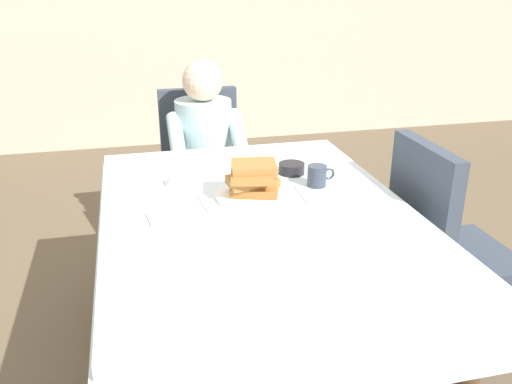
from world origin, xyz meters
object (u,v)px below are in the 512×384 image
at_px(bowl_butter, 292,168).
at_px(dining_table_main, 257,230).
at_px(chair_right_side, 440,237).
at_px(spoon_near_edge, 271,232).
at_px(breakfast_stack, 253,178).
at_px(fork_left_of_plate, 204,204).
at_px(diner_person, 205,146).
at_px(chair_diner, 202,162).
at_px(cup_coffee, 317,176).
at_px(syrup_pitcher, 174,177).
at_px(plate_breakfast, 253,196).
at_px(knife_right_of_plate, 302,195).

bearing_deg(bowl_butter, dining_table_main, -125.82).
distance_m(chair_right_side, bowl_butter, 0.67).
bearing_deg(chair_right_side, spoon_near_edge, -74.91).
distance_m(dining_table_main, breakfast_stack, 0.19).
height_order(chair_right_side, fork_left_of_plate, chair_right_side).
relative_size(breakfast_stack, fork_left_of_plate, 1.15).
bearing_deg(dining_table_main, chair_right_side, 0.00).
relative_size(dining_table_main, diner_person, 1.36).
height_order(dining_table_main, chair_diner, chair_diner).
height_order(breakfast_stack, cup_coffee, breakfast_stack).
height_order(chair_right_side, cup_coffee, chair_right_side).
xyz_separation_m(diner_person, bowl_butter, (0.27, -0.70, 0.09)).
bearing_deg(syrup_pitcher, diner_person, 72.25).
bearing_deg(chair_right_side, cup_coffee, -107.77).
distance_m(breakfast_stack, fork_left_of_plate, 0.21).
bearing_deg(diner_person, chair_diner, -90.00).
xyz_separation_m(bowl_butter, spoon_near_edge, (-0.23, -0.53, -0.02)).
distance_m(chair_right_side, spoon_near_edge, 0.83).
bearing_deg(diner_person, plate_breakfast, 92.84).
height_order(chair_right_side, knife_right_of_plate, chair_right_side).
bearing_deg(plate_breakfast, breakfast_stack, -32.67).
bearing_deg(cup_coffee, spoon_near_edge, -128.42).
height_order(breakfast_stack, fork_left_of_plate, breakfast_stack).
height_order(chair_diner, diner_person, diner_person).
bearing_deg(breakfast_stack, syrup_pitcher, 144.59).
height_order(dining_table_main, spoon_near_edge, spoon_near_edge).
distance_m(dining_table_main, syrup_pitcher, 0.42).
height_order(plate_breakfast, bowl_butter, bowl_butter).
xyz_separation_m(breakfast_stack, knife_right_of_plate, (0.19, -0.02, -0.08)).
bearing_deg(fork_left_of_plate, chair_diner, -13.76).
relative_size(dining_table_main, spoon_near_edge, 10.16).
bearing_deg(knife_right_of_plate, chair_diner, 14.49).
bearing_deg(chair_diner, dining_table_main, 91.86).
bearing_deg(cup_coffee, chair_diner, 107.72).
bearing_deg(knife_right_of_plate, breakfast_stack, 86.63).
xyz_separation_m(cup_coffee, knife_right_of_plate, (-0.09, -0.08, -0.04)).
xyz_separation_m(fork_left_of_plate, knife_right_of_plate, (0.38, 0.00, 0.00)).
xyz_separation_m(chair_diner, knife_right_of_plate, (0.24, -1.10, 0.21)).
height_order(bowl_butter, knife_right_of_plate, bowl_butter).
relative_size(fork_left_of_plate, spoon_near_edge, 1.20).
bearing_deg(knife_right_of_plate, chair_right_side, -95.00).
bearing_deg(knife_right_of_plate, plate_breakfast, 86.34).
xyz_separation_m(cup_coffee, fork_left_of_plate, (-0.47, -0.08, -0.04)).
bearing_deg(fork_left_of_plate, dining_table_main, -118.32).
distance_m(diner_person, bowl_butter, 0.75).
bearing_deg(plate_breakfast, spoon_near_edge, -91.85).
distance_m(chair_right_side, breakfast_stack, 0.82).
distance_m(chair_diner, cup_coffee, 1.09).
height_order(chair_diner, bowl_butter, chair_diner).
bearing_deg(knife_right_of_plate, syrup_pitcher, 67.42).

